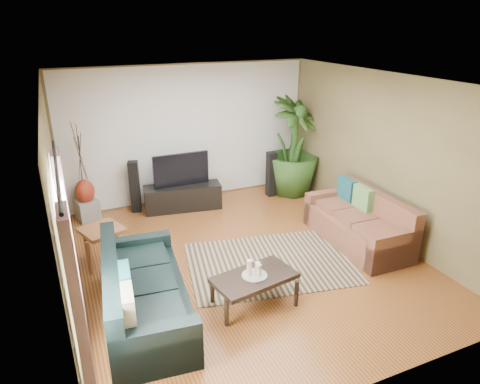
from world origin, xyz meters
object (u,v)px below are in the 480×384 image
potted_plant (293,147)px  sofa_right (357,219)px  coffee_table (254,290)px  speaker_right (271,174)px  pedestal (88,210)px  television (181,170)px  speaker_left (135,187)px  sofa_left (145,287)px  tv_stand (183,197)px  vase (85,192)px  side_table (104,246)px

potted_plant → sofa_right: bearing=-93.6°
coffee_table → speaker_right: (1.92, 3.24, 0.26)m
potted_plant → pedestal: 4.23m
television → speaker_left: (-0.86, 0.25, -0.31)m
sofa_left → coffee_table: bearing=-98.0°
tv_stand → pedestal: (-1.75, 0.27, -0.06)m
speaker_right → potted_plant: potted_plant is taller
speaker_left → potted_plant: bearing=8.7°
pedestal → speaker_right: bearing=-5.2°
coffee_table → television: (0.03, 3.32, 0.59)m
potted_plant → pedestal: bearing=175.2°
speaker_right → vase: speaker_right is taller
television → potted_plant: size_ratio=0.53×
potted_plant → coffee_table: bearing=-126.8°
sofa_right → coffee_table: sofa_right is taller
tv_stand → television: size_ratio=1.36×
tv_stand → pedestal: bearing=-179.8°
pedestal → vase: 0.36m
potted_plant → tv_stand: bearing=178.2°
sofa_right → vase: bearing=-123.3°
potted_plant → vase: 4.18m
television → pedestal: 1.87m
television → potted_plant: 2.40m
sofa_left → side_table: 1.55m
sofa_left → television: 3.31m
television → speaker_right: bearing=-2.4°
side_table → potted_plant: bearing=19.0°
pedestal → side_table: size_ratio=0.63×
coffee_table → vase: bearing=105.8°
television → vase: 1.79m
tv_stand → speaker_right: (1.90, -0.06, 0.23)m
tv_stand → television: (-0.00, 0.02, 0.56)m
sofa_left → speaker_right: (3.24, 2.92, 0.05)m
sofa_right → potted_plant: potted_plant is taller
sofa_left → side_table: (-0.32, 1.51, -0.13)m
coffee_table → sofa_left: bearing=156.3°
coffee_table → television: size_ratio=0.98×
sofa_right → television: size_ratio=1.79×
sofa_left → television: bearing=-18.4°
potted_plant → speaker_left: bearing=173.9°
potted_plant → pedestal: potted_plant is taller
television → pedestal: size_ratio=2.89×
speaker_right → vase: (-3.65, 0.33, 0.07)m
sofa_right → coffee_table: (-2.26, -0.84, -0.21)m
sofa_right → speaker_left: size_ratio=1.92×
coffee_table → speaker_left: size_ratio=1.05×
sofa_right → pedestal: bearing=-123.3°
speaker_right → potted_plant: size_ratio=0.47×
potted_plant → pedestal: size_ratio=5.42×
pedestal → side_table: bearing=-87.1°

